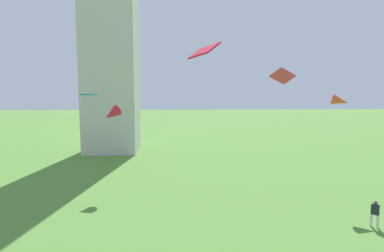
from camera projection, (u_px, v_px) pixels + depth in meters
name	position (u px, v px, depth m)	size (l,w,h in m)	color
person_0	(375.00, 212.00, 22.27)	(0.50, 0.50, 1.72)	silver
kite_flying_1	(340.00, 101.00, 27.80)	(1.59, 1.35, 1.11)	#EF4A20
kite_flying_3	(204.00, 51.00, 17.13)	(1.60, 1.81, 0.81)	red
kite_flying_5	(111.00, 114.00, 30.18)	(1.85, 1.94, 1.51)	red
kite_flying_6	(283.00, 76.00, 18.28)	(1.44, 1.14, 0.86)	#D9344B
kite_flying_7	(89.00, 95.00, 20.41)	(0.86, 1.03, 0.12)	#0C7CBC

